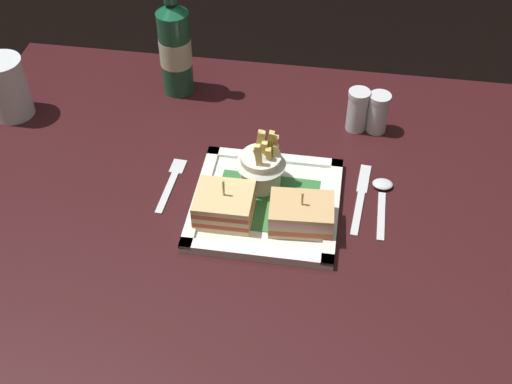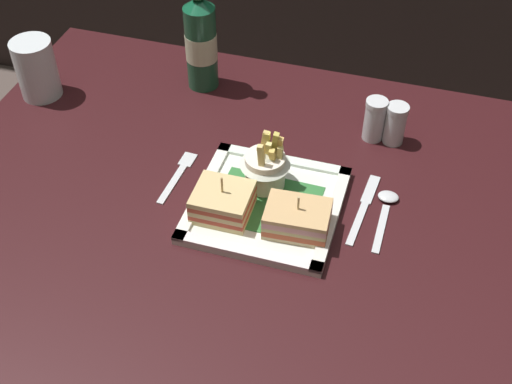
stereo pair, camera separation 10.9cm
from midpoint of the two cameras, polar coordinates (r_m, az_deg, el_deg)
dining_table at (r=1.24m, az=1.74°, el=-6.96°), size 1.11×0.88×0.77m
square_plate at (r=1.12m, az=3.66°, el=-1.24°), size 0.24×0.24×0.02m
sandwich_half_left at (r=1.08m, az=0.05°, el=-1.00°), size 0.09×0.08×0.08m
sandwich_half_right at (r=1.07m, az=6.44°, el=-2.39°), size 0.11×0.08×0.07m
fries_cup at (r=1.12m, az=3.60°, el=2.19°), size 0.08×0.08×0.11m
beer_bottle at (r=1.33m, az=-2.30°, el=12.62°), size 0.06×0.06×0.28m
water_glass at (r=1.38m, az=-15.82°, el=9.60°), size 0.08×0.08×0.12m
fork at (r=1.18m, az=-3.93°, el=1.40°), size 0.03×0.14×0.00m
knife at (r=1.15m, az=11.82°, el=-1.29°), size 0.03×0.17×0.00m
spoon at (r=1.15m, az=13.61°, el=-1.25°), size 0.03×0.14×0.01m
salt_shaker at (r=1.26m, az=12.41°, el=5.70°), size 0.04×0.04×0.08m
pepper_shaker at (r=1.26m, az=14.08°, el=5.30°), size 0.04×0.04×0.08m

